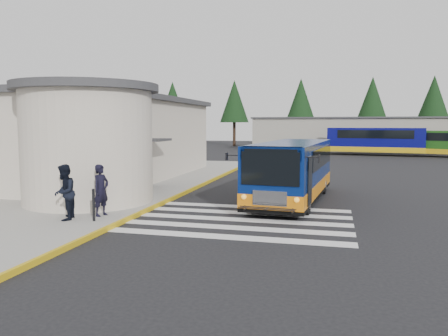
% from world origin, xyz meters
% --- Properties ---
extents(ground, '(140.00, 140.00, 0.00)m').
position_xyz_m(ground, '(0.00, 0.00, 0.00)').
color(ground, black).
rests_on(ground, ground).
extents(sidewalk, '(10.00, 34.00, 0.15)m').
position_xyz_m(sidewalk, '(-9.00, 4.00, 0.07)').
color(sidewalk, gray).
rests_on(sidewalk, ground).
extents(curb_strip, '(0.12, 34.00, 0.16)m').
position_xyz_m(curb_strip, '(-4.05, 4.00, 0.08)').
color(curb_strip, gold).
rests_on(curb_strip, ground).
extents(station_building, '(12.70, 18.70, 4.80)m').
position_xyz_m(station_building, '(-10.84, 6.91, 2.57)').
color(station_building, beige).
rests_on(station_building, ground).
extents(crosswalk, '(8.00, 5.35, 0.01)m').
position_xyz_m(crosswalk, '(-0.50, -0.80, 0.01)').
color(crosswalk, silver).
rests_on(crosswalk, ground).
extents(depot_building, '(26.40, 8.40, 4.20)m').
position_xyz_m(depot_building, '(6.00, 42.00, 2.11)').
color(depot_building, gray).
rests_on(depot_building, ground).
extents(tree_line, '(58.40, 4.40, 10.00)m').
position_xyz_m(tree_line, '(6.29, 50.00, 6.77)').
color(tree_line, black).
rests_on(tree_line, ground).
extents(transit_bus, '(3.60, 9.26, 2.56)m').
position_xyz_m(transit_bus, '(1.07, 3.45, 1.23)').
color(transit_bus, navy).
rests_on(transit_bus, ground).
extents(pedestrian_a, '(0.59, 0.75, 1.80)m').
position_xyz_m(pedestrian_a, '(-5.04, -1.99, 1.05)').
color(pedestrian_a, black).
rests_on(pedestrian_a, sidewalk).
extents(pedestrian_b, '(0.98, 1.09, 1.86)m').
position_xyz_m(pedestrian_b, '(-5.88, -2.89, 1.08)').
color(pedestrian_b, black).
rests_on(pedestrian_b, sidewalk).
extents(bollard, '(0.09, 0.09, 1.07)m').
position_xyz_m(bollard, '(-4.85, -2.80, 0.69)').
color(bollard, black).
rests_on(bollard, sidewalk).
extents(far_bus_a, '(10.12, 4.22, 2.53)m').
position_xyz_m(far_bus_a, '(7.15, 33.85, 1.65)').
color(far_bus_a, '#070858').
rests_on(far_bus_a, ground).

